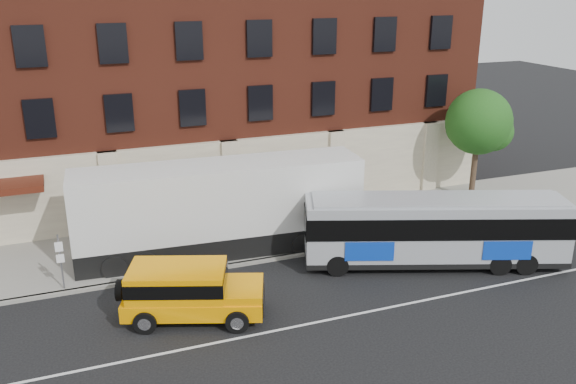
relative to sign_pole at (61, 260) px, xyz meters
name	(u,v)px	position (x,y,z in m)	size (l,w,h in m)	color
ground	(320,330)	(8.50, -6.15, -1.45)	(120.00, 120.00, 0.00)	black
sidewalk	(247,235)	(8.50, 2.85, -1.38)	(60.00, 6.00, 0.15)	gray
kerb	(266,260)	(8.50, -0.15, -1.38)	(60.00, 0.25, 0.15)	gray
lane_line	(315,323)	(8.50, -5.65, -1.45)	(60.00, 0.12, 0.01)	silver
building	(203,60)	(8.49, 10.77, 6.13)	(30.00, 12.10, 15.00)	maroon
sign_pole	(61,260)	(0.00, 0.00, 0.00)	(0.30, 0.20, 2.50)	gray
street_tree	(479,124)	(22.04, 3.34, 2.96)	(3.60, 3.60, 6.20)	#3A291D
city_bus	(435,228)	(15.30, -2.96, 0.25)	(11.43, 6.08, 3.09)	#94989E
yellow_suv	(187,289)	(4.26, -3.63, -0.28)	(5.50, 3.67, 2.05)	#FF9C00
shipping_container	(220,210)	(6.88, 1.44, 0.65)	(12.91, 3.39, 4.26)	black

